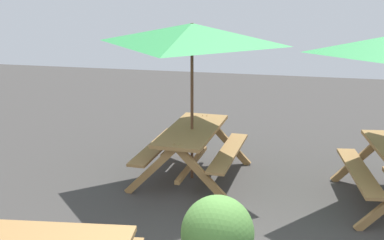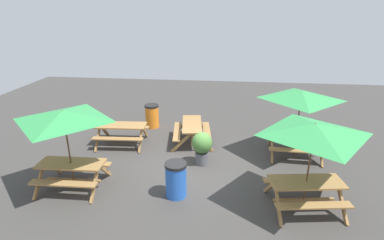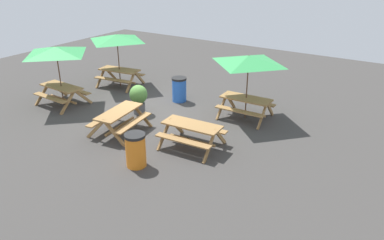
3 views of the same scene
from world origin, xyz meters
TOP-DOWN VIEW (x-y plane):
  - picnic_table_1 at (3.36, 1.21)m, footprint 2.10×2.10m

SIDE VIEW (x-z plane):
  - picnic_table_1 at x=3.36m, z-range 0.82..3.16m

